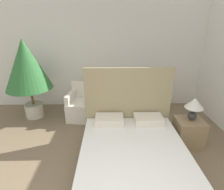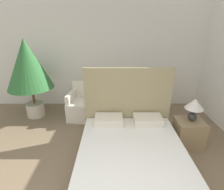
# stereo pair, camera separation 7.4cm
# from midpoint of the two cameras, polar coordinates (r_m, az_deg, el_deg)

# --- Properties ---
(wall_back) EXTENTS (10.00, 0.06, 2.90)m
(wall_back) POSITION_cam_midpoint_polar(r_m,az_deg,el_deg) (4.88, -0.34, 12.92)
(wall_back) COLOR white
(wall_back) RESTS_ON ground_plane
(bed) EXTENTS (1.68, 2.09, 1.49)m
(bed) POSITION_cam_midpoint_polar(r_m,az_deg,el_deg) (2.93, 7.07, -19.30)
(bed) COLOR brown
(bed) RESTS_ON ground_plane
(armchair_near_window_left) EXTENTS (0.66, 0.74, 0.88)m
(armchair_near_window_left) POSITION_cam_midpoint_polar(r_m,az_deg,el_deg) (4.47, -9.57, -3.72)
(armchair_near_window_left) COLOR silver
(armchair_near_window_left) RESTS_ON ground_plane
(armchair_near_window_right) EXTENTS (0.60, 0.69, 0.88)m
(armchair_near_window_right) POSITION_cam_midpoint_polar(r_m,az_deg,el_deg) (4.42, 2.78, -3.76)
(armchair_near_window_right) COLOR silver
(armchair_near_window_right) RESTS_ON ground_plane
(potted_palm) EXTENTS (1.08, 1.08, 1.94)m
(potted_palm) POSITION_cam_midpoint_polar(r_m,az_deg,el_deg) (4.60, -25.38, 8.38)
(potted_palm) COLOR beige
(potted_palm) RESTS_ON ground_plane
(nightstand) EXTENTS (0.51, 0.44, 0.54)m
(nightstand) POSITION_cam_midpoint_polar(r_m,az_deg,el_deg) (3.77, 24.14, -11.30)
(nightstand) COLOR #937A56
(nightstand) RESTS_ON ground_plane
(table_lamp) EXTENTS (0.34, 0.34, 0.44)m
(table_lamp) POSITION_cam_midpoint_polar(r_m,az_deg,el_deg) (3.53, 25.81, -3.27)
(table_lamp) COLOR #333333
(table_lamp) RESTS_ON nightstand
(side_table) EXTENTS (0.35, 0.35, 0.42)m
(side_table) POSITION_cam_midpoint_polar(r_m,az_deg,el_deg) (4.44, -3.44, -4.91)
(side_table) COLOR gold
(side_table) RESTS_ON ground_plane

